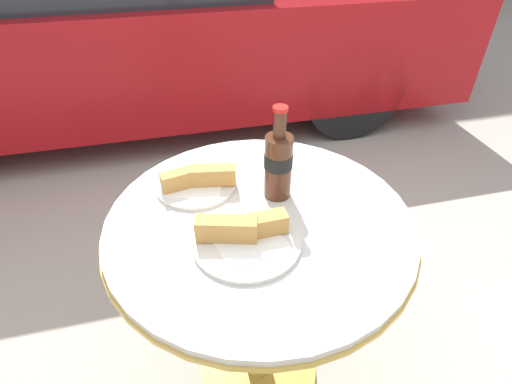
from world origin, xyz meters
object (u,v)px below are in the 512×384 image
object	(u,v)px
lunch_plate_near	(197,181)
lunch_plate_far	(245,235)
bistro_table	(259,264)
parked_car	(116,18)
cola_bottle_left	(278,163)

from	to	relation	value
lunch_plate_near	lunch_plate_far	distance (m)	0.25
bistro_table	lunch_plate_near	world-z (taller)	lunch_plate_near
lunch_plate_far	lunch_plate_near	bearing A→B (deg)	108.73
lunch_plate_near	bistro_table	bearing A→B (deg)	-50.05
parked_car	lunch_plate_near	bearing A→B (deg)	-82.00
bistro_table	lunch_plate_near	xyz separation A→B (m)	(-0.14, 0.16, 0.19)
cola_bottle_left	lunch_plate_far	xyz separation A→B (m)	(-0.12, -0.16, -0.08)
bistro_table	lunch_plate_far	world-z (taller)	lunch_plate_far
cola_bottle_left	lunch_plate_near	size ratio (longest dim) A/B	1.16
bistro_table	lunch_plate_far	xyz separation A→B (m)	(-0.05, -0.08, 0.19)
bistro_table	lunch_plate_far	size ratio (longest dim) A/B	3.06
bistro_table	parked_car	distance (m)	2.41
cola_bottle_left	lunch_plate_near	distance (m)	0.23
bistro_table	cola_bottle_left	xyz separation A→B (m)	(0.07, 0.08, 0.28)
parked_car	bistro_table	bearing A→B (deg)	-79.33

